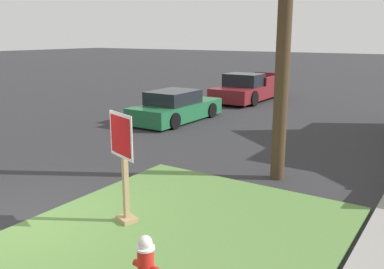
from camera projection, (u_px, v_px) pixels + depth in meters
name	position (u px, v px, depth m)	size (l,w,h in m)	color
ground_plane	(27.00, 227.00, 7.60)	(160.00, 160.00, 0.00)	#2B2B2D
grass_corner_patch	(180.00, 232.00, 7.29)	(5.23, 5.75, 0.08)	#567F3D
fire_hydrant	(146.00, 267.00, 5.43)	(0.38, 0.34, 0.82)	black
stop_sign	(124.00, 169.00, 7.41)	(0.76, 0.39, 2.03)	#A3845B
manhole_cover	(154.00, 183.00, 9.84)	(0.70, 0.70, 0.02)	black
parked_sedan_green	(176.00, 108.00, 16.89)	(1.90, 4.41, 1.25)	#1E6038
pickup_truck_maroon	(249.00, 89.00, 22.14)	(2.22, 5.55, 1.48)	maroon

